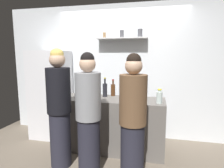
{
  "coord_description": "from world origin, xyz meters",
  "views": [
    {
      "loc": [
        0.69,
        -2.54,
        1.62
      ],
      "look_at": [
        -0.03,
        0.54,
        1.15
      ],
      "focal_mm": 30.8,
      "sensor_mm": 36.0,
      "label": 1
    }
  ],
  "objects_px": {
    "baking_pan": "(86,95)",
    "person_grey_hoodie": "(88,116)",
    "wine_bottle_dark_glass": "(105,89)",
    "person_brown_jacket": "(133,121)",
    "water_bottle_plastic": "(159,97)",
    "wine_bottle_green_glass": "(133,92)",
    "utensil_holder": "(123,97)",
    "wine_bottle_amber_glass": "(113,89)",
    "person_blonde": "(59,109)",
    "wine_bottle_pale_glass": "(127,91)",
    "refrigerator": "(51,94)"
  },
  "relations": [
    {
      "from": "baking_pan",
      "to": "person_grey_hoodie",
      "type": "bearing_deg",
      "value": -67.58
    },
    {
      "from": "wine_bottle_dark_glass",
      "to": "person_brown_jacket",
      "type": "bearing_deg",
      "value": -56.65
    },
    {
      "from": "water_bottle_plastic",
      "to": "wine_bottle_green_glass",
      "type": "bearing_deg",
      "value": 150.99
    },
    {
      "from": "person_brown_jacket",
      "to": "utensil_holder",
      "type": "bearing_deg",
      "value": 63.75
    },
    {
      "from": "person_brown_jacket",
      "to": "person_grey_hoodie",
      "type": "distance_m",
      "value": 0.6
    },
    {
      "from": "baking_pan",
      "to": "wine_bottle_green_glass",
      "type": "distance_m",
      "value": 0.85
    },
    {
      "from": "utensil_holder",
      "to": "person_grey_hoodie",
      "type": "height_order",
      "value": "person_grey_hoodie"
    },
    {
      "from": "wine_bottle_green_glass",
      "to": "person_brown_jacket",
      "type": "distance_m",
      "value": 0.92
    },
    {
      "from": "wine_bottle_amber_glass",
      "to": "person_blonde",
      "type": "height_order",
      "value": "person_blonde"
    },
    {
      "from": "utensil_holder",
      "to": "person_grey_hoodie",
      "type": "relative_size",
      "value": 0.13
    },
    {
      "from": "utensil_holder",
      "to": "water_bottle_plastic",
      "type": "bearing_deg",
      "value": -1.61
    },
    {
      "from": "wine_bottle_pale_glass",
      "to": "person_brown_jacket",
      "type": "height_order",
      "value": "person_brown_jacket"
    },
    {
      "from": "baking_pan",
      "to": "person_brown_jacket",
      "type": "xyz_separation_m",
      "value": [
        0.94,
        -0.88,
        -0.11
      ]
    },
    {
      "from": "baking_pan",
      "to": "utensil_holder",
      "type": "relative_size",
      "value": 1.56
    },
    {
      "from": "baking_pan",
      "to": "water_bottle_plastic",
      "type": "distance_m",
      "value": 1.29
    },
    {
      "from": "person_blonde",
      "to": "water_bottle_plastic",
      "type": "bearing_deg",
      "value": 46.72
    },
    {
      "from": "person_grey_hoodie",
      "to": "water_bottle_plastic",
      "type": "bearing_deg",
      "value": 2.61
    },
    {
      "from": "refrigerator",
      "to": "person_brown_jacket",
      "type": "height_order",
      "value": "refrigerator"
    },
    {
      "from": "person_grey_hoodie",
      "to": "person_blonde",
      "type": "bearing_deg",
      "value": 137.21
    },
    {
      "from": "person_blonde",
      "to": "wine_bottle_dark_glass",
      "type": "bearing_deg",
      "value": 85.63
    },
    {
      "from": "person_blonde",
      "to": "baking_pan",
      "type": "bearing_deg",
      "value": 106.63
    },
    {
      "from": "wine_bottle_amber_glass",
      "to": "wine_bottle_dark_glass",
      "type": "bearing_deg",
      "value": -137.62
    },
    {
      "from": "person_blonde",
      "to": "wine_bottle_pale_glass",
      "type": "bearing_deg",
      "value": 68.24
    },
    {
      "from": "water_bottle_plastic",
      "to": "refrigerator",
      "type": "bearing_deg",
      "value": 168.05
    },
    {
      "from": "baking_pan",
      "to": "wine_bottle_green_glass",
      "type": "relative_size",
      "value": 1.17
    },
    {
      "from": "utensil_holder",
      "to": "person_grey_hoodie",
      "type": "distance_m",
      "value": 0.74
    },
    {
      "from": "person_grey_hoodie",
      "to": "wine_bottle_dark_glass",
      "type": "bearing_deg",
      "value": 59.55
    },
    {
      "from": "wine_bottle_green_glass",
      "to": "wine_bottle_pale_glass",
      "type": "distance_m",
      "value": 0.11
    },
    {
      "from": "utensil_holder",
      "to": "wine_bottle_amber_glass",
      "type": "relative_size",
      "value": 0.73
    },
    {
      "from": "refrigerator",
      "to": "wine_bottle_dark_glass",
      "type": "height_order",
      "value": "refrigerator"
    },
    {
      "from": "wine_bottle_amber_glass",
      "to": "person_blonde",
      "type": "relative_size",
      "value": 0.17
    },
    {
      "from": "wine_bottle_amber_glass",
      "to": "wine_bottle_green_glass",
      "type": "relative_size",
      "value": 1.03
    },
    {
      "from": "wine_bottle_pale_glass",
      "to": "person_grey_hoodie",
      "type": "height_order",
      "value": "person_grey_hoodie"
    },
    {
      "from": "baking_pan",
      "to": "wine_bottle_amber_glass",
      "type": "height_order",
      "value": "wine_bottle_amber_glass"
    },
    {
      "from": "wine_bottle_pale_glass",
      "to": "water_bottle_plastic",
      "type": "bearing_deg",
      "value": -25.28
    },
    {
      "from": "person_brown_jacket",
      "to": "wine_bottle_dark_glass",
      "type": "bearing_deg",
      "value": 77.68
    },
    {
      "from": "utensil_holder",
      "to": "person_grey_hoodie",
      "type": "bearing_deg",
      "value": -119.82
    },
    {
      "from": "wine_bottle_amber_glass",
      "to": "water_bottle_plastic",
      "type": "relative_size",
      "value": 1.35
    },
    {
      "from": "wine_bottle_amber_glass",
      "to": "wine_bottle_green_glass",
      "type": "xyz_separation_m",
      "value": [
        0.38,
        -0.14,
        -0.01
      ]
    },
    {
      "from": "wine_bottle_pale_glass",
      "to": "person_blonde",
      "type": "height_order",
      "value": "person_blonde"
    },
    {
      "from": "baking_pan",
      "to": "person_blonde",
      "type": "bearing_deg",
      "value": -99.89
    },
    {
      "from": "water_bottle_plastic",
      "to": "person_brown_jacket",
      "type": "bearing_deg",
      "value": -116.28
    },
    {
      "from": "wine_bottle_pale_glass",
      "to": "person_grey_hoodie",
      "type": "xyz_separation_m",
      "value": [
        -0.38,
        -0.87,
        -0.19
      ]
    },
    {
      "from": "wine_bottle_pale_glass",
      "to": "person_brown_jacket",
      "type": "xyz_separation_m",
      "value": [
        0.21,
        -0.91,
        -0.2
      ]
    },
    {
      "from": "utensil_holder",
      "to": "wine_bottle_pale_glass",
      "type": "relative_size",
      "value": 0.71
    },
    {
      "from": "refrigerator",
      "to": "water_bottle_plastic",
      "type": "bearing_deg",
      "value": -11.95
    },
    {
      "from": "refrigerator",
      "to": "utensil_holder",
      "type": "xyz_separation_m",
      "value": [
        1.54,
        -0.43,
        0.1
      ]
    },
    {
      "from": "wine_bottle_dark_glass",
      "to": "person_blonde",
      "type": "distance_m",
      "value": 0.93
    },
    {
      "from": "baking_pan",
      "to": "person_blonde",
      "type": "distance_m",
      "value": 0.76
    },
    {
      "from": "refrigerator",
      "to": "wine_bottle_pale_glass",
      "type": "xyz_separation_m",
      "value": [
        1.56,
        -0.19,
        0.16
      ]
    }
  ]
}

